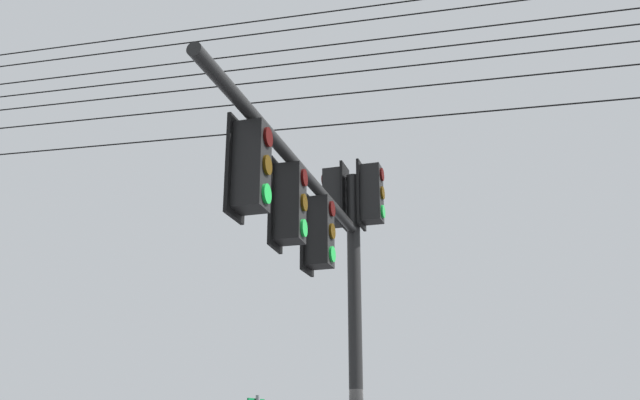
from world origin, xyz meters
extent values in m
cylinder|color=black|center=(0.15, 0.20, 2.86)|extent=(0.20, 0.20, 5.73)
cylinder|color=black|center=(-1.80, -1.70, 4.85)|extent=(4.00, 3.90, 0.14)
cube|color=black|center=(0.36, -0.01, 5.40)|extent=(0.42, 0.42, 0.90)
cube|color=black|center=(0.24, 0.11, 5.40)|extent=(0.34, 0.34, 1.04)
cylinder|color=#360503|center=(0.48, -0.13, 5.70)|extent=(0.16, 0.16, 0.20)
cylinder|color=#3C2703|center=(0.48, -0.13, 5.40)|extent=(0.16, 0.16, 0.20)
cylinder|color=green|center=(0.48, -0.13, 5.10)|extent=(0.16, 0.16, 0.20)
cube|color=black|center=(-0.06, 0.42, 5.40)|extent=(0.42, 0.42, 0.90)
cube|color=black|center=(0.06, 0.30, 5.40)|extent=(0.34, 0.34, 1.04)
cylinder|color=#360503|center=(-0.17, 0.54, 5.70)|extent=(0.16, 0.16, 0.20)
cylinder|color=#3C2703|center=(-0.17, 0.54, 5.40)|extent=(0.16, 0.16, 0.20)
cylinder|color=green|center=(-0.17, 0.54, 5.10)|extent=(0.16, 0.16, 0.20)
cube|color=black|center=(-1.11, -1.02, 4.30)|extent=(0.42, 0.42, 0.90)
cube|color=black|center=(-1.23, -0.90, 4.30)|extent=(0.35, 0.33, 1.04)
cylinder|color=#360503|center=(-1.00, -1.15, 4.60)|extent=(0.17, 0.16, 0.20)
cylinder|color=#3C2703|center=(-1.00, -1.15, 4.30)|extent=(0.17, 0.16, 0.20)
cylinder|color=green|center=(-1.00, -1.15, 4.00)|extent=(0.17, 0.16, 0.20)
cube|color=black|center=(-1.95, -1.83, 4.30)|extent=(0.42, 0.42, 0.90)
cube|color=black|center=(-2.07, -1.72, 4.30)|extent=(0.33, 0.35, 1.04)
cylinder|color=#360503|center=(-1.83, -1.95, 4.60)|extent=(0.16, 0.17, 0.20)
cylinder|color=#3C2703|center=(-1.83, -1.95, 4.30)|extent=(0.16, 0.17, 0.20)
cylinder|color=green|center=(-1.83, -1.95, 4.00)|extent=(0.16, 0.17, 0.20)
cube|color=black|center=(-2.78, -2.64, 4.30)|extent=(0.42, 0.42, 0.90)
cube|color=black|center=(-2.90, -2.52, 4.30)|extent=(0.34, 0.34, 1.04)
cylinder|color=#360503|center=(-2.66, -2.76, 4.60)|extent=(0.16, 0.16, 0.20)
cylinder|color=#3C2703|center=(-2.66, -2.76, 4.30)|extent=(0.16, 0.16, 0.20)
cylinder|color=green|center=(-2.66, -2.76, 4.00)|extent=(0.16, 0.16, 0.20)
cylinder|color=black|center=(0.73, -0.37, 6.60)|extent=(12.76, 12.66, 0.63)
cylinder|color=black|center=(0.73, -0.37, 7.14)|extent=(12.76, 12.66, 0.63)
cylinder|color=black|center=(0.73, -0.37, 7.52)|extent=(12.76, 12.66, 0.63)
cylinder|color=black|center=(0.73, -0.37, 7.81)|extent=(12.76, 12.66, 0.63)
cylinder|color=black|center=(0.73, -0.37, 8.08)|extent=(12.76, 12.66, 0.63)
cylinder|color=black|center=(0.73, -0.37, 8.47)|extent=(12.76, 12.66, 0.63)
cylinder|color=black|center=(0.73, -0.37, 8.73)|extent=(12.76, 12.66, 0.63)
camera|label=1|loc=(-5.45, -8.86, 1.58)|focal=41.29mm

